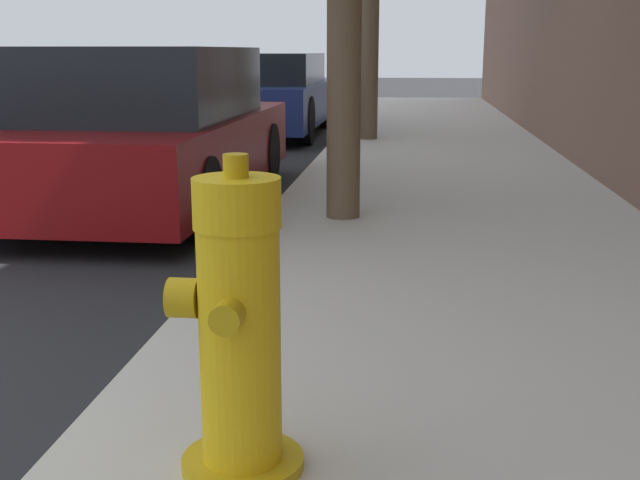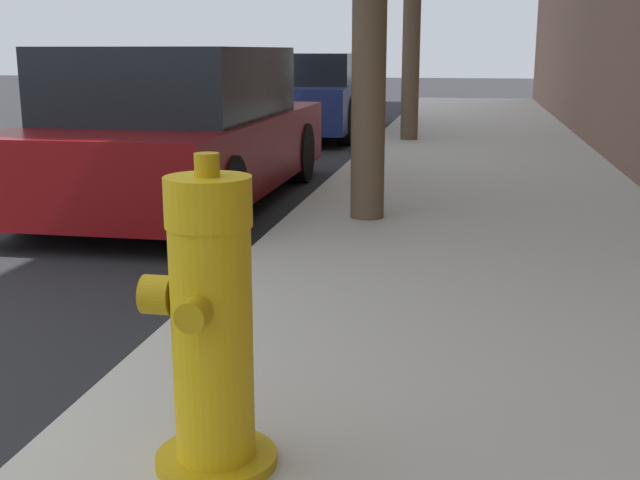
{
  "view_description": "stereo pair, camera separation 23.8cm",
  "coord_description": "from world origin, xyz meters",
  "views": [
    {
      "loc": [
        3.12,
        -1.88,
        1.36
      ],
      "look_at": [
        2.73,
        1.48,
        0.56
      ],
      "focal_mm": 45.0,
      "sensor_mm": 36.0,
      "label": 1
    },
    {
      "loc": [
        3.35,
        -1.84,
        1.36
      ],
      "look_at": [
        2.73,
        1.48,
        0.56
      ],
      "focal_mm": 45.0,
      "sensor_mm": 36.0,
      "label": 2
    }
  ],
  "objects": [
    {
      "name": "fire_hydrant",
      "position": [
        2.63,
        0.28,
        0.57
      ],
      "size": [
        0.39,
        0.39,
        0.95
      ],
      "color": "#C39C11",
      "rests_on": "sidewalk_slab"
    },
    {
      "name": "parked_car_near",
      "position": [
        0.82,
        5.01,
        0.67
      ],
      "size": [
        1.75,
        4.29,
        1.39
      ],
      "color": "maroon",
      "rests_on": "ground_plane"
    },
    {
      "name": "parked_car_mid",
      "position": [
        0.73,
        11.25,
        0.65
      ],
      "size": [
        1.85,
        4.51,
        1.32
      ],
      "color": "navy",
      "rests_on": "ground_plane"
    }
  ]
}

